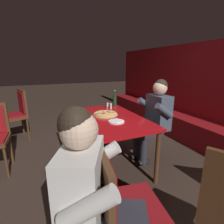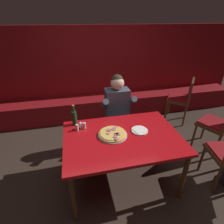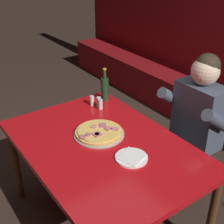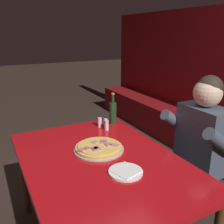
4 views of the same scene
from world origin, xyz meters
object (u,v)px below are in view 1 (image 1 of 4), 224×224
at_px(beer_bottle, 115,100).
at_px(diner_seated_blue_shirt, 153,117).
at_px(shaker_parmesan, 111,106).
at_px(diner_standing_companion, 97,200).
at_px(main_dining_table, 105,122).
at_px(dining_chair_side_aisle, 122,204).
at_px(pizza, 105,114).
at_px(dining_chair_far_left, 17,111).
at_px(shaker_red_pepper_flakes, 111,106).
at_px(shaker_oregano, 108,105).
at_px(plate_white_paper, 116,121).

height_order(beer_bottle, diner_seated_blue_shirt, diner_seated_blue_shirt).
bearing_deg(diner_seated_blue_shirt, shaker_parmesan, -141.28).
xyz_separation_m(diner_seated_blue_shirt, diner_standing_companion, (1.25, -1.32, 0.00)).
relative_size(main_dining_table, dining_chair_side_aisle, 1.52).
distance_m(main_dining_table, diner_standing_companion, 1.51).
xyz_separation_m(pizza, shaker_parmesan, (-0.32, 0.22, 0.02)).
xyz_separation_m(dining_chair_far_left, diner_standing_companion, (2.97, 0.66, 0.12)).
relative_size(shaker_red_pepper_flakes, shaker_oregano, 1.00).
xyz_separation_m(plate_white_paper, shaker_oregano, (-0.77, 0.19, 0.03)).
bearing_deg(dining_chair_side_aisle, diner_seated_blue_shirt, 136.66).
xyz_separation_m(shaker_parmesan, shaker_oregano, (-0.09, -0.02, 0.00)).
relative_size(shaker_oregano, diner_standing_companion, 0.07).
bearing_deg(plate_white_paper, shaker_parmesan, 162.72).
relative_size(beer_bottle, shaker_parmesan, 3.40).
height_order(plate_white_paper, diner_seated_blue_shirt, diner_seated_blue_shirt).
xyz_separation_m(main_dining_table, shaker_red_pepper_flakes, (-0.48, 0.28, 0.11)).
bearing_deg(shaker_oregano, beer_bottle, 99.34).
bearing_deg(beer_bottle, dining_chair_far_left, -122.00).
distance_m(shaker_parmesan, diner_seated_blue_shirt, 0.74).
bearing_deg(shaker_red_pepper_flakes, dining_chair_side_aisle, -20.55).
xyz_separation_m(main_dining_table, beer_bottle, (-0.56, 0.39, 0.18)).
height_order(shaker_oregano, diner_seated_blue_shirt, diner_seated_blue_shirt).
xyz_separation_m(beer_bottle, dining_chair_far_left, (-1.03, -1.65, -0.28)).
relative_size(shaker_parmesan, dining_chair_side_aisle, 0.09).
distance_m(main_dining_table, diner_seated_blue_shirt, 0.74).
relative_size(pizza, shaker_parmesan, 4.23).
distance_m(dining_chair_far_left, diner_standing_companion, 3.04).
distance_m(pizza, diner_seated_blue_shirt, 0.73).
height_order(pizza, dining_chair_side_aisle, dining_chair_side_aisle).
height_order(shaker_red_pepper_flakes, diner_seated_blue_shirt, diner_seated_blue_shirt).
height_order(plate_white_paper, shaker_parmesan, shaker_parmesan).
distance_m(shaker_oregano, diner_standing_companion, 2.09).
height_order(dining_chair_side_aisle, diner_standing_companion, diner_standing_companion).
distance_m(main_dining_table, dining_chair_far_left, 2.02).
distance_m(beer_bottle, diner_seated_blue_shirt, 0.78).
bearing_deg(main_dining_table, pizza, 158.45).
distance_m(shaker_red_pepper_flakes, diner_seated_blue_shirt, 0.77).
distance_m(beer_bottle, dining_chair_side_aisle, 2.06).
bearing_deg(shaker_parmesan, beer_bottle, 133.63).
bearing_deg(shaker_parmesan, dining_chair_far_left, -127.02).
bearing_deg(diner_standing_companion, dining_chair_far_left, -167.49).
bearing_deg(shaker_oregano, diner_seated_blue_shirt, 35.79).
height_order(plate_white_paper, dining_chair_side_aisle, dining_chair_side_aisle).
distance_m(main_dining_table, pizza, 0.15).
height_order(beer_bottle, dining_chair_far_left, beer_bottle).
distance_m(shaker_parmesan, shaker_oregano, 0.10).
xyz_separation_m(beer_bottle, shaker_parmesan, (0.12, -0.12, -0.07)).
bearing_deg(diner_seated_blue_shirt, dining_chair_far_left, -130.96).
distance_m(beer_bottle, diner_standing_companion, 2.18).
height_order(diner_seated_blue_shirt, dining_chair_side_aisle, diner_seated_blue_shirt).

